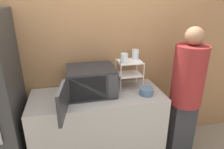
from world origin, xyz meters
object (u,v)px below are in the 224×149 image
(glass_front_left, at_px, (124,58))
(glass_back_right, at_px, (135,54))
(microwave, at_px, (90,82))
(dish_rack, at_px, (129,68))
(bowl, at_px, (146,91))
(person, at_px, (186,90))

(glass_front_left, xyz_separation_m, glass_back_right, (0.18, 0.14, 0.00))
(microwave, xyz_separation_m, dish_rack, (0.48, 0.10, 0.08))
(bowl, bearing_deg, dish_rack, 117.03)
(glass_back_right, height_order, person, person)
(dish_rack, xyz_separation_m, bowl, (0.12, -0.24, -0.20))
(glass_back_right, xyz_separation_m, bowl, (0.04, -0.31, -0.34))
(dish_rack, xyz_separation_m, person, (0.61, -0.27, -0.22))
(person, bearing_deg, glass_back_right, 147.46)
(dish_rack, bearing_deg, person, -23.72)
(glass_back_right, bearing_deg, microwave, -164.03)
(microwave, xyz_separation_m, glass_front_left, (0.39, 0.03, 0.23))
(dish_rack, distance_m, glass_back_right, 0.18)
(glass_front_left, relative_size, glass_back_right, 1.00)
(dish_rack, height_order, bowl, dish_rack)
(bowl, bearing_deg, glass_back_right, 96.68)
(microwave, height_order, glass_back_right, glass_back_right)
(person, bearing_deg, dish_rack, 156.28)
(glass_front_left, relative_size, person, 0.07)
(bowl, bearing_deg, microwave, 166.30)
(dish_rack, distance_m, glass_front_left, 0.19)
(glass_back_right, distance_m, person, 0.72)
(glass_back_right, xyz_separation_m, person, (0.52, -0.33, -0.37))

